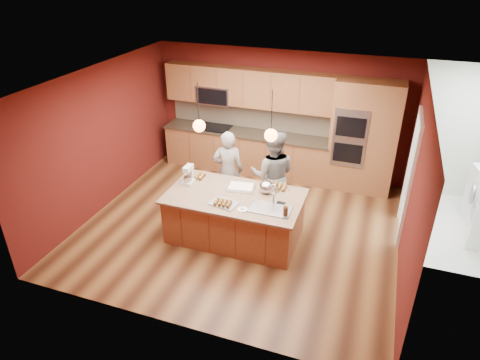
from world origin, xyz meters
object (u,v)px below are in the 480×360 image
at_px(stand_mixer, 189,176).
at_px(island, 235,216).
at_px(person_left, 228,171).
at_px(mixing_bowl, 266,187).
at_px(person_right, 273,175).

bearing_deg(stand_mixer, island, -8.17).
distance_m(island, person_left, 1.08).
relative_size(island, mixing_bowl, 8.84).
height_order(person_left, person_right, person_right).
xyz_separation_m(island, person_left, (-0.48, 0.90, 0.36)).
bearing_deg(stand_mixer, person_right, 30.25).
xyz_separation_m(person_left, person_right, (0.87, 0.00, 0.06)).
height_order(person_right, stand_mixer, person_right).
height_order(island, person_right, person_right).
bearing_deg(stand_mixer, mixing_bowl, 6.15).
height_order(person_left, mixing_bowl, person_left).
xyz_separation_m(person_left, stand_mixer, (-0.45, -0.76, 0.19)).
height_order(island, mixing_bowl, island).
bearing_deg(island, person_right, 66.11).
bearing_deg(island, stand_mixer, 171.47).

